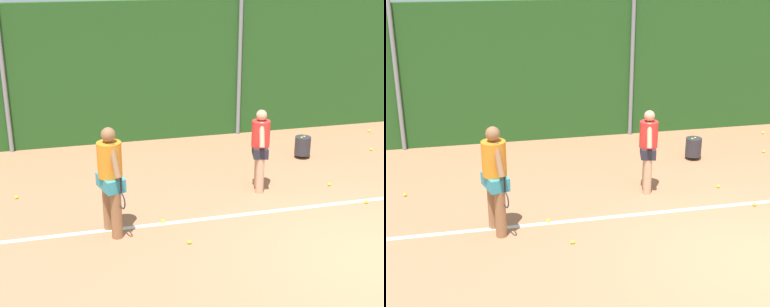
# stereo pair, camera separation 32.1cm
# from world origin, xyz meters

# --- Properties ---
(ground_plane) EXTENTS (30.04, 30.04, 0.00)m
(ground_plane) POSITION_xyz_m (0.00, 1.94, 0.00)
(ground_plane) COLOR #B2704C
(hedge_fence_backdrop) EXTENTS (19.52, 0.25, 3.41)m
(hedge_fence_backdrop) POSITION_xyz_m (0.00, 6.59, 1.70)
(hedge_fence_backdrop) COLOR #23511E
(hedge_fence_backdrop) RESTS_ON ground_plane
(fence_post_left) EXTENTS (0.10, 0.10, 3.53)m
(fence_post_left) POSITION_xyz_m (-5.63, 6.41, 1.76)
(fence_post_left) COLOR gray
(fence_post_left) RESTS_ON ground_plane
(fence_post_center) EXTENTS (0.10, 0.10, 3.53)m
(fence_post_center) POSITION_xyz_m (0.00, 6.41, 1.76)
(fence_post_center) COLOR gray
(fence_post_center) RESTS_ON ground_plane
(court_baseline_paint) EXTENTS (14.27, 0.10, 0.01)m
(court_baseline_paint) POSITION_xyz_m (0.00, 1.88, 0.00)
(court_baseline_paint) COLOR white
(court_baseline_paint) RESTS_ON ground_plane
(player_foreground_near) EXTENTS (0.45, 0.81, 1.86)m
(player_foreground_near) POSITION_xyz_m (-3.78, 1.76, 1.04)
(player_foreground_near) COLOR #8C603D
(player_foreground_near) RESTS_ON ground_plane
(player_midcourt) EXTENTS (0.40, 0.76, 1.64)m
(player_midcourt) POSITION_xyz_m (-0.75, 2.89, 0.92)
(player_midcourt) COLOR tan
(player_midcourt) RESTS_ON ground_plane
(ball_hopper) EXTENTS (0.36, 0.36, 0.51)m
(ball_hopper) POSITION_xyz_m (0.86, 4.35, 0.29)
(ball_hopper) COLOR #2D2D33
(ball_hopper) RESTS_ON ground_plane
(tennis_ball_1) EXTENTS (0.07, 0.07, 0.07)m
(tennis_ball_1) POSITION_xyz_m (-2.63, 1.08, 0.03)
(tennis_ball_1) COLOR #CCDB33
(tennis_ball_1) RESTS_ON ground_plane
(tennis_ball_2) EXTENTS (0.07, 0.07, 0.07)m
(tennis_ball_2) POSITION_xyz_m (-5.42, 3.60, 0.03)
(tennis_ball_2) COLOR #CCDB33
(tennis_ball_2) RESTS_ON ground_plane
(tennis_ball_5) EXTENTS (0.07, 0.07, 0.07)m
(tennis_ball_5) POSITION_xyz_m (2.67, 4.38, 0.03)
(tennis_ball_5) COLOR #CCDB33
(tennis_ball_5) RESTS_ON ground_plane
(tennis_ball_6) EXTENTS (0.07, 0.07, 0.07)m
(tennis_ball_6) POSITION_xyz_m (-2.89, 1.92, 0.03)
(tennis_ball_6) COLOR #CCDB33
(tennis_ball_6) RESTS_ON ground_plane
(tennis_ball_9) EXTENTS (0.07, 0.07, 0.07)m
(tennis_ball_9) POSITION_xyz_m (3.40, 5.69, 0.03)
(tennis_ball_9) COLOR #CCDB33
(tennis_ball_9) RESTS_ON ground_plane
(tennis_ball_10) EXTENTS (0.07, 0.07, 0.07)m
(tennis_ball_10) POSITION_xyz_m (0.98, 1.75, 0.03)
(tennis_ball_10) COLOR #CCDB33
(tennis_ball_10) RESTS_ON ground_plane
(tennis_ball_11) EXTENTS (0.07, 0.07, 0.07)m
(tennis_ball_11) POSITION_xyz_m (0.70, 2.69, 0.03)
(tennis_ball_11) COLOR #CCDB33
(tennis_ball_11) RESTS_ON ground_plane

